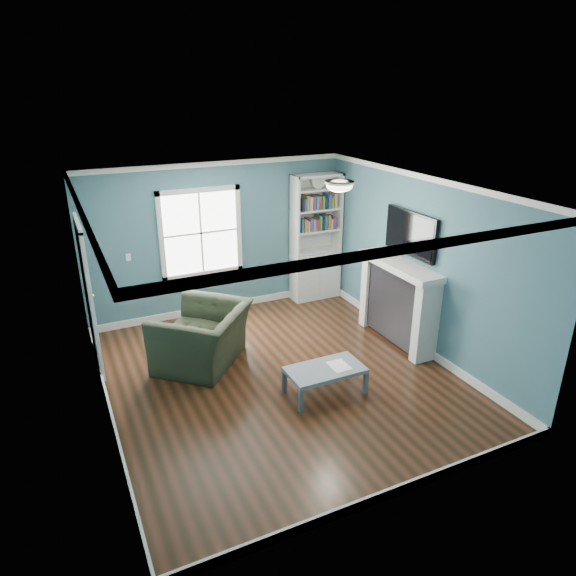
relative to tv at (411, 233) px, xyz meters
name	(u,v)px	position (x,y,z in m)	size (l,w,h in m)	color
floor	(280,376)	(-2.20, -0.20, -1.72)	(5.00, 5.00, 0.00)	black
room_walls	(279,269)	(-2.20, -0.20, -0.14)	(5.00, 5.00, 5.00)	#3D6D7F
trim	(280,294)	(-2.20, -0.20, -0.49)	(4.50, 5.00, 2.60)	white
window	(201,233)	(-2.50, 2.29, -0.27)	(1.40, 0.06, 1.50)	white
bookshelf	(315,250)	(-0.43, 2.10, -0.80)	(0.90, 0.35, 2.31)	silver
fireplace	(398,303)	(-0.12, 0.00, -1.09)	(0.44, 1.58, 1.30)	black
tv	(411,233)	(0.00, 0.00, 0.00)	(0.06, 1.10, 0.65)	black
door	(88,296)	(-4.42, 1.20, -0.65)	(0.12, 0.98, 2.17)	silver
ceiling_fixture	(339,185)	(-1.30, -0.10, 0.82)	(0.38, 0.38, 0.15)	white
light_switch	(128,257)	(-3.70, 2.28, -0.52)	(0.08, 0.01, 0.12)	white
recliner	(202,327)	(-3.03, 0.63, -1.17)	(1.28, 0.83, 1.12)	black
coffee_table	(325,371)	(-1.83, -0.80, -1.41)	(0.99, 0.54, 0.36)	#4B515A
paper_sheet	(339,366)	(-1.64, -0.82, -1.36)	(0.24, 0.30, 0.00)	white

